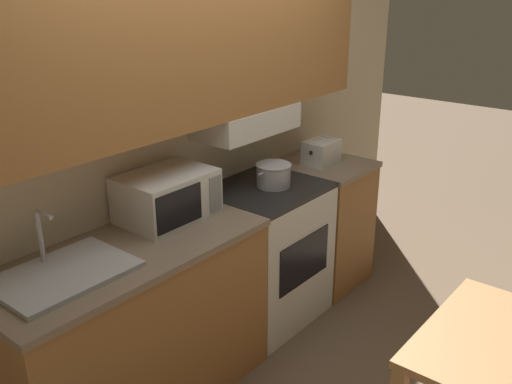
# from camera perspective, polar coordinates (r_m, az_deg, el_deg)

# --- Properties ---
(ground_plane) EXTENTS (16.00, 16.00, 0.00)m
(ground_plane) POSITION_cam_1_polar(r_m,az_deg,el_deg) (3.92, -7.09, -13.17)
(ground_plane) COLOR brown
(wall_back) EXTENTS (5.18, 0.38, 2.55)m
(wall_back) POSITION_cam_1_polar(r_m,az_deg,el_deg) (3.28, -7.27, 8.87)
(wall_back) COLOR beige
(wall_back) RESTS_ON ground_plane
(lower_counter_main) EXTENTS (1.48, 0.65, 0.93)m
(lower_counter_main) POSITION_cam_1_polar(r_m,az_deg,el_deg) (3.11, -12.21, -13.27)
(lower_counter_main) COLOR #A36B38
(lower_counter_main) RESTS_ON ground_plane
(lower_counter_right_stub) EXTENTS (0.57, 0.65, 0.93)m
(lower_counter_right_stub) POSITION_cam_1_polar(r_m,az_deg,el_deg) (4.28, 6.42, -2.95)
(lower_counter_right_stub) COLOR #A36B38
(lower_counter_right_stub) RESTS_ON ground_plane
(stove_range) EXTENTS (0.74, 0.63, 0.93)m
(stove_range) POSITION_cam_1_polar(r_m,az_deg,el_deg) (3.79, 0.91, -6.11)
(stove_range) COLOR silver
(stove_range) RESTS_ON ground_plane
(cooking_pot) EXTENTS (0.31, 0.23, 0.15)m
(cooking_pot) POSITION_cam_1_polar(r_m,az_deg,el_deg) (3.60, 1.76, 1.78)
(cooking_pot) COLOR #B7BABF
(cooking_pot) RESTS_ON stove_range
(microwave) EXTENTS (0.50, 0.37, 0.26)m
(microwave) POSITION_cam_1_polar(r_m,az_deg,el_deg) (3.14, -8.90, -0.38)
(microwave) COLOR silver
(microwave) RESTS_ON lower_counter_main
(toaster) EXTENTS (0.27, 0.18, 0.17)m
(toaster) POSITION_cam_1_polar(r_m,az_deg,el_deg) (4.07, 6.57, 4.03)
(toaster) COLOR silver
(toaster) RESTS_ON lower_counter_right_stub
(sink_basin) EXTENTS (0.59, 0.42, 0.29)m
(sink_basin) POSITION_cam_1_polar(r_m,az_deg,el_deg) (2.70, -18.69, -7.67)
(sink_basin) COLOR #B7BABF
(sink_basin) RESTS_ON lower_counter_main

